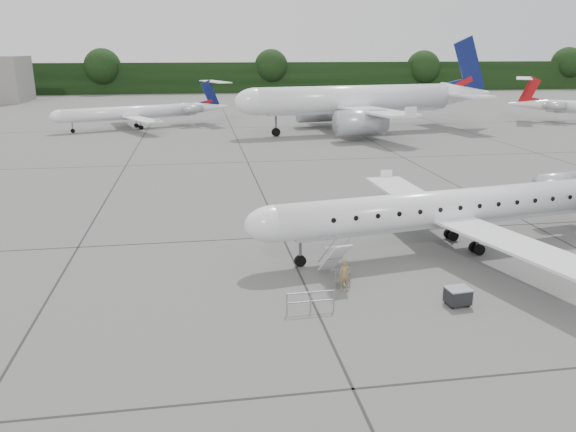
{
  "coord_description": "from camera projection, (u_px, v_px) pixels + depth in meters",
  "views": [
    {
      "loc": [
        -11.88,
        -27.94,
        11.63
      ],
      "look_at": [
        -6.97,
        2.84,
        2.3
      ],
      "focal_mm": 35.0,
      "sensor_mm": 36.0,
      "label": 1
    }
  ],
  "objects": [
    {
      "name": "airstair",
      "position": [
        334.0,
        259.0,
        29.11
      ],
      "size": [
        1.22,
        2.55,
        2.28
      ],
      "primitive_type": null,
      "rotation": [
        0.0,
        0.0,
        0.16
      ],
      "color": "white",
      "rests_on": "ground"
    },
    {
      "name": "safety_railing",
      "position": [
        310.0,
        302.0,
        25.61
      ],
      "size": [
        2.2,
        0.15,
        1.0
      ],
      "primitive_type": null,
      "rotation": [
        0.0,
        0.0,
        0.03
      ],
      "color": "gray",
      "rests_on": "ground"
    },
    {
      "name": "treeline",
      "position": [
        240.0,
        77.0,
        153.4
      ],
      "size": [
        260.0,
        4.0,
        8.0
      ],
      "primitive_type": "cube",
      "color": "black",
      "rests_on": "ground"
    },
    {
      "name": "main_regional_jet",
      "position": [
        454.0,
        190.0,
        32.98
      ],
      "size": [
        31.23,
        24.61,
        7.28
      ],
      "primitive_type": null,
      "rotation": [
        0.0,
        0.0,
        0.16
      ],
      "color": "white",
      "rests_on": "ground"
    },
    {
      "name": "bg_regional_left",
      "position": [
        131.0,
        106.0,
        83.63
      ],
      "size": [
        30.65,
        26.56,
        6.74
      ],
      "primitive_type": null,
      "rotation": [
        0.0,
        0.0,
        0.37
      ],
      "color": "white",
      "rests_on": "ground"
    },
    {
      "name": "ground",
      "position": [
        418.0,
        264.0,
        31.56
      ],
      "size": [
        320.0,
        320.0,
        0.0
      ],
      "primitive_type": "plane",
      "color": "slate",
      "rests_on": "ground"
    },
    {
      "name": "baggage_cart",
      "position": [
        458.0,
        296.0,
        26.35
      ],
      "size": [
        1.14,
        0.96,
        0.92
      ],
      "primitive_type": null,
      "rotation": [
        0.0,
        0.0,
        0.09
      ],
      "color": "black",
      "rests_on": "ground"
    },
    {
      "name": "bg_narrowbody",
      "position": [
        355.0,
        86.0,
        78.85
      ],
      "size": [
        40.66,
        32.13,
        13.24
      ],
      "primitive_type": null,
      "rotation": [
        0.0,
        0.0,
        0.16
      ],
      "color": "white",
      "rests_on": "ground"
    },
    {
      "name": "passenger",
      "position": [
        345.0,
        275.0,
        27.95
      ],
      "size": [
        0.6,
        0.42,
        1.59
      ],
      "primitive_type": "imported",
      "rotation": [
        0.0,
        0.0,
        -0.06
      ],
      "color": "olive",
      "rests_on": "ground"
    }
  ]
}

